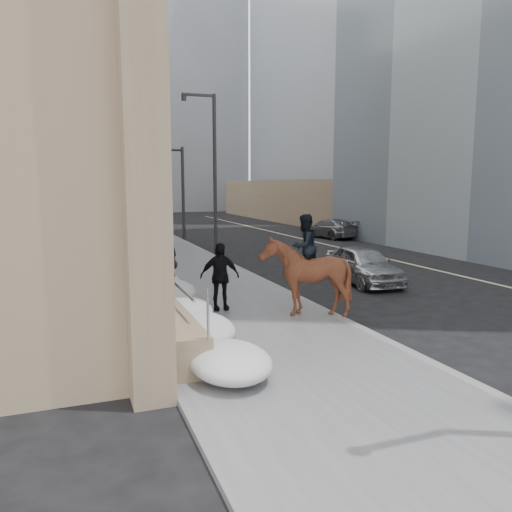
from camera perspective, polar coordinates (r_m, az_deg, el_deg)
The scene contains 17 objects.
ground at distance 11.68m, azimuth 0.66°, elevation -9.90°, with size 140.00×140.00×0.00m, color black.
sidewalk at distance 21.05m, azimuth -9.22°, elevation -1.66°, with size 5.00×80.00×0.12m, color #57575A.
curb at distance 21.70m, azimuth -2.42°, elevation -1.26°, with size 0.24×80.00×0.12m, color slate.
lane_line at distance 25.26m, azimuth 14.83°, elevation -0.31°, with size 0.15×70.00×0.01m, color #BFB78C.
limestone_building at distance 30.80m, azimuth -23.64°, elevation 17.41°, with size 6.10×44.00×18.00m.
far_podium at distance 28.24m, azimuth 23.32°, elevation 4.24°, with size 2.00×80.00×4.00m, color #836C54.
bg_building_mid at distance 71.56m, azimuth -14.45°, elevation 16.30°, with size 30.00×12.00×28.00m, color slate.
bg_building_far at distance 82.62m, azimuth -22.33°, elevation 12.04°, with size 24.00×12.00×20.00m, color gray.
streetlight_mid at distance 25.29m, azimuth -5.08°, elevation 10.34°, with size 1.71×0.24×8.00m.
streetlight_far at distance 44.87m, azimuth -12.00°, elevation 9.26°, with size 1.71×0.24×8.00m.
traffic_signal at distance 32.92m, azimuth -9.96°, elevation 8.74°, with size 4.10×0.22×6.00m.
snow_bank at distance 18.91m, azimuth -12.34°, elevation -1.60°, with size 1.70×18.10×0.76m.
mounted_horse_left at distance 12.75m, azimuth -10.27°, elevation -3.30°, with size 1.02×2.18×2.58m.
mounted_horse_right at distance 13.44m, azimuth 5.64°, elevation -1.90°, with size 2.37×2.48×2.72m.
pedestrian at distance 14.01m, azimuth -4.18°, elevation -2.33°, with size 1.12×0.46×1.90m, color black.
car_silver at distance 18.79m, azimuth 12.10°, elevation -0.95°, with size 1.65×4.10×1.40m, color #9CA0A4.
car_grey at distance 34.26m, azimuth 8.39°, elevation 3.15°, with size 1.84×4.52×1.31m, color slate.
Camera 1 is at (-4.01, -10.35, 3.63)m, focal length 35.00 mm.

